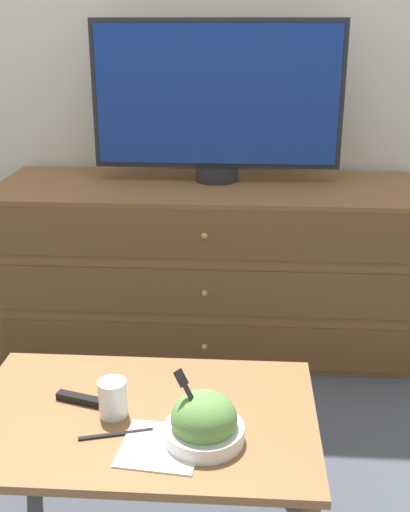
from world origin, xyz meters
name	(u,v)px	position (x,y,z in m)	size (l,w,h in m)	color
ground_plane	(195,305)	(0.00, 0.00, 0.00)	(12.00, 12.00, 0.00)	#474C56
wall_back	(194,15)	(0.00, 0.03, 1.30)	(12.00, 0.05, 2.60)	silver
dresser	(209,265)	(0.09, -0.32, 0.33)	(1.70, 0.60, 0.67)	brown
tv	(217,100)	(0.11, -0.24, 0.99)	(0.98, 0.17, 0.62)	#232328
coffee_table	(143,438)	(0.00, -1.53, 0.36)	(0.81, 0.53, 0.42)	olive
takeout_bowl	(204,423)	(0.15, -1.62, 0.47)	(0.18, 0.18, 0.16)	silver
drink_cup	(113,400)	(-0.06, -1.54, 0.46)	(0.07, 0.07, 0.09)	#9E6638
napkin	(161,446)	(0.06, -1.65, 0.43)	(0.18, 0.18, 0.00)	white
knife	(116,434)	(-0.04, -1.62, 0.43)	(0.16, 0.05, 0.01)	black
remote_control	(85,400)	(-0.14, -1.50, 0.43)	(0.15, 0.06, 0.02)	black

